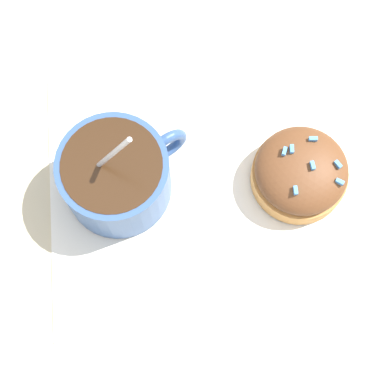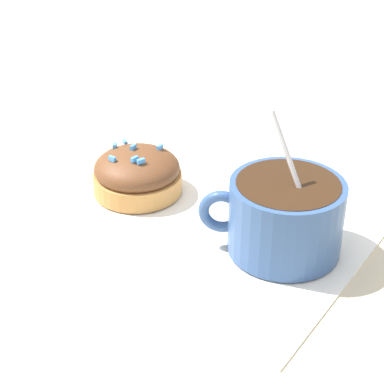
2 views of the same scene
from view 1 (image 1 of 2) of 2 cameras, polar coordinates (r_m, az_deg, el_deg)
name	(u,v)px [view 1 (image 1 of 2)]	position (r m, az deg, el deg)	size (l,w,h in m)	color
ground_plane	(209,186)	(0.57, 1.53, 0.53)	(3.00, 3.00, 0.00)	#C6B793
paper_napkin	(209,186)	(0.57, 1.54, 0.58)	(0.29, 0.26, 0.00)	white
coffee_cup	(117,175)	(0.54, -6.73, 1.49)	(0.11, 0.09, 0.12)	#335184
frosted_pastry	(300,173)	(0.56, 9.62, 1.71)	(0.08, 0.08, 0.05)	#C18442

